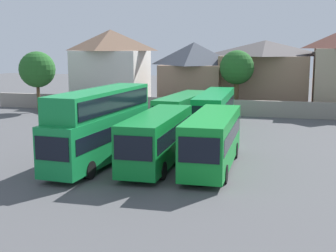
# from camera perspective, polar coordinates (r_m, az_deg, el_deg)

# --- Properties ---
(ground) EXTENTS (140.00, 140.00, 0.00)m
(ground) POSITION_cam_1_polar(r_m,az_deg,el_deg) (48.13, 4.68, 0.42)
(ground) COLOR #4C4C4F
(depot_boundary_wall) EXTENTS (56.00, 0.50, 1.80)m
(depot_boundary_wall) POSITION_cam_1_polar(r_m,az_deg,el_deg) (53.44, 5.79, 2.32)
(depot_boundary_wall) COLOR gray
(depot_boundary_wall) RESTS_ON ground
(bus_1) EXTENTS (3.19, 11.67, 4.97)m
(bus_1) POSITION_cam_1_polar(r_m,az_deg,el_deg) (31.43, -8.27, 0.46)
(bus_1) COLOR #15863F
(bus_1) RESTS_ON ground
(bus_2) EXTENTS (2.76, 10.24, 3.44)m
(bus_2) POSITION_cam_1_polar(r_m,az_deg,el_deg) (30.60, -1.30, -1.28)
(bus_2) COLOR #0F7C2D
(bus_2) RESTS_ON ground
(bus_3) EXTENTS (2.85, 10.30, 3.52)m
(bus_3) POSITION_cam_1_polar(r_m,az_deg,el_deg) (30.03, 5.47, -1.46)
(bus_3) COLOR #128D2E
(bus_3) RESTS_ON ground
(bus_4) EXTENTS (3.40, 10.52, 3.27)m
(bus_4) POSITION_cam_1_polar(r_m,az_deg,el_deg) (43.77, 1.91, 1.98)
(bus_4) COLOR #1C823C
(bus_4) RESTS_ON ground
(bus_5) EXTENTS (2.99, 12.13, 3.53)m
(bus_5) POSITION_cam_1_polar(r_m,az_deg,el_deg) (43.63, 5.73, 2.09)
(bus_5) COLOR #11883D
(bus_5) RESTS_ON ground
(house_terrace_left) EXTENTS (9.51, 7.70, 9.92)m
(house_terrace_left) POSITION_cam_1_polar(r_m,az_deg,el_deg) (64.05, -6.99, 7.29)
(house_terrace_left) COLOR silver
(house_terrace_left) RESTS_ON ground
(house_terrace_centre) EXTENTS (8.10, 7.93, 8.23)m
(house_terrace_centre) POSITION_cam_1_polar(r_m,az_deg,el_deg) (60.71, 3.17, 6.39)
(house_terrace_centre) COLOR #9E7A60
(house_terrace_centre) RESTS_ON ground
(house_terrace_right) EXTENTS (11.36, 8.26, 8.47)m
(house_terrace_right) POSITION_cam_1_polar(r_m,az_deg,el_deg) (61.22, 11.72, 6.33)
(house_terrace_right) COLOR #9E7A60
(house_terrace_right) RESTS_ON ground
(tree_left_of_lot) EXTENTS (3.99, 3.99, 7.30)m
(tree_left_of_lot) POSITION_cam_1_polar(r_m,az_deg,el_deg) (55.23, 8.41, 7.03)
(tree_left_of_lot) COLOR brown
(tree_left_of_lot) RESTS_ON ground
(tree_right_of_lot) EXTENTS (4.25, 4.25, 7.16)m
(tree_right_of_lot) POSITION_cam_1_polar(r_m,az_deg,el_deg) (57.43, -15.70, 6.65)
(tree_right_of_lot) COLOR brown
(tree_right_of_lot) RESTS_ON ground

